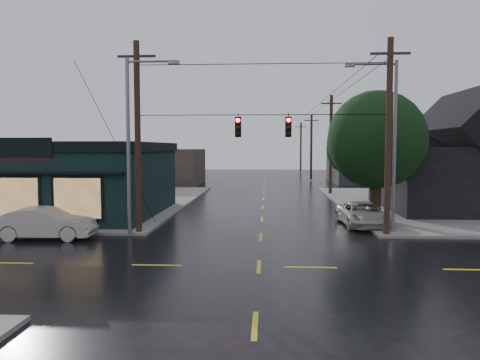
# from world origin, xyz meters

# --- Properties ---
(ground_plane) EXTENTS (160.00, 160.00, 0.00)m
(ground_plane) POSITION_xyz_m (0.00, 0.00, 0.00)
(ground_plane) COLOR black
(sidewalk_nw) EXTENTS (28.00, 28.00, 0.15)m
(sidewalk_nw) POSITION_xyz_m (-20.00, 20.00, 0.07)
(sidewalk_nw) COLOR gray
(sidewalk_nw) RESTS_ON ground
(pizza_shop) EXTENTS (16.30, 12.34, 4.90)m
(pizza_shop) POSITION_xyz_m (-15.00, 12.94, 2.56)
(pizza_shop) COLOR black
(pizza_shop) RESTS_ON ground
(ne_building) EXTENTS (12.60, 11.60, 8.75)m
(ne_building) POSITION_xyz_m (15.00, 17.00, 4.47)
(ne_building) COLOR black
(ne_building) RESTS_ON ground
(corner_tree) EXTENTS (6.01, 6.01, 7.95)m
(corner_tree) POSITION_xyz_m (7.00, 11.27, 5.07)
(corner_tree) COLOR black
(corner_tree) RESTS_ON ground
(utility_pole_nw) EXTENTS (2.00, 0.32, 10.15)m
(utility_pole_nw) POSITION_xyz_m (-6.50, 6.50, 0.00)
(utility_pole_nw) COLOR #322216
(utility_pole_nw) RESTS_ON ground
(utility_pole_ne) EXTENTS (2.00, 0.32, 10.15)m
(utility_pole_ne) POSITION_xyz_m (6.50, 6.50, 0.00)
(utility_pole_ne) COLOR #322216
(utility_pole_ne) RESTS_ON ground
(utility_pole_far_a) EXTENTS (2.00, 0.32, 9.65)m
(utility_pole_far_a) POSITION_xyz_m (6.50, 28.00, 0.00)
(utility_pole_far_a) COLOR #322216
(utility_pole_far_a) RESTS_ON ground
(utility_pole_far_b) EXTENTS (2.00, 0.32, 9.15)m
(utility_pole_far_b) POSITION_xyz_m (6.50, 48.00, 0.00)
(utility_pole_far_b) COLOR #322216
(utility_pole_far_b) RESTS_ON ground
(utility_pole_far_c) EXTENTS (2.00, 0.32, 9.15)m
(utility_pole_far_c) POSITION_xyz_m (6.50, 68.00, 0.00)
(utility_pole_far_c) COLOR #322216
(utility_pole_far_c) RESTS_ON ground
(span_signal_assembly) EXTENTS (13.00, 0.48, 1.23)m
(span_signal_assembly) POSITION_xyz_m (0.10, 6.50, 5.70)
(span_signal_assembly) COLOR black
(span_signal_assembly) RESTS_ON ground
(streetlight_nw) EXTENTS (5.40, 0.30, 9.15)m
(streetlight_nw) POSITION_xyz_m (-6.80, 5.80, 0.00)
(streetlight_nw) COLOR slate
(streetlight_nw) RESTS_ON ground
(streetlight_ne) EXTENTS (5.40, 0.30, 9.15)m
(streetlight_ne) POSITION_xyz_m (7.00, 7.20, 0.00)
(streetlight_ne) COLOR slate
(streetlight_ne) RESTS_ON ground
(bg_building_west) EXTENTS (12.00, 10.00, 4.40)m
(bg_building_west) POSITION_xyz_m (-14.00, 40.00, 2.20)
(bg_building_west) COLOR #342C26
(bg_building_west) RESTS_ON ground
(bg_building_east) EXTENTS (14.00, 12.00, 5.60)m
(bg_building_east) POSITION_xyz_m (16.00, 45.00, 2.80)
(bg_building_east) COLOR #26262B
(bg_building_east) RESTS_ON ground
(sedan_cream) EXTENTS (5.01, 2.05, 1.62)m
(sedan_cream) POSITION_xyz_m (-10.82, 4.82, 0.81)
(sedan_cream) COLOR #B5AB9F
(sedan_cream) RESTS_ON ground
(suv_silver) EXTENTS (2.60, 5.19, 1.41)m
(suv_silver) POSITION_xyz_m (5.93, 9.76, 0.71)
(suv_silver) COLOR #B2B1A5
(suv_silver) RESTS_ON ground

